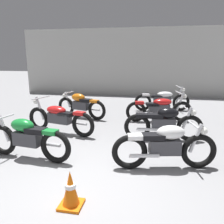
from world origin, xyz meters
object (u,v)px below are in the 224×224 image
motorcycle_left_row_0 (27,137)px  motorcycle_right_row_3 (162,99)px  motorcycle_left_row_1 (59,117)px  traffic_cone (71,190)px  motorcycle_left_row_2 (81,105)px  motorcycle_right_row_0 (165,145)px  motorcycle_right_row_1 (164,123)px  motorcycle_right_row_2 (160,108)px

motorcycle_left_row_0 → motorcycle_right_row_3: 5.77m
motorcycle_left_row_0 → motorcycle_right_row_3: size_ratio=0.92×
motorcycle_left_row_1 → traffic_cone: 3.34m
motorcycle_left_row_1 → motorcycle_right_row_3: (2.83, 3.38, 0.00)m
motorcycle_left_row_2 → motorcycle_right_row_0: bearing=-50.1°
motorcycle_left_row_1 → motorcycle_right_row_3: 4.41m
motorcycle_right_row_1 → traffic_cone: size_ratio=3.65×
motorcycle_right_row_3 → traffic_cone: (-1.36, -6.37, -0.19)m
motorcycle_right_row_1 → motorcycle_right_row_2: 1.78m
traffic_cone → motorcycle_left_row_2: bearing=107.1°
motorcycle_right_row_1 → motorcycle_right_row_2: (-0.09, 1.77, -0.01)m
motorcycle_right_row_2 → motorcycle_right_row_1: bearing=-86.9°
motorcycle_left_row_1 → motorcycle_right_row_0: size_ratio=1.10×
motorcycle_right_row_1 → motorcycle_right_row_2: bearing=93.1°
motorcycle_right_row_0 → traffic_cone: size_ratio=3.61×
motorcycle_left_row_1 → motorcycle_right_row_0: (2.79, -1.57, 0.01)m
motorcycle_left_row_1 → motorcycle_right_row_0: motorcycle_left_row_1 is taller
motorcycle_left_row_0 → motorcycle_right_row_2: size_ratio=0.92×
motorcycle_right_row_2 → traffic_cone: 4.90m
motorcycle_left_row_2 → traffic_cone: 4.94m
motorcycle_left_row_0 → traffic_cone: (1.44, -1.32, -0.20)m
traffic_cone → motorcycle_right_row_2: bearing=75.4°
motorcycle_right_row_2 → motorcycle_right_row_3: same height
motorcycle_left_row_1 → motorcycle_right_row_2: bearing=32.9°
motorcycle_left_row_0 → motorcycle_right_row_0: (2.76, 0.09, 0.00)m
motorcycle_right_row_0 → motorcycle_right_row_1: same height
motorcycle_left_row_1 → motorcycle_left_row_2: size_ratio=1.11×
motorcycle_right_row_0 → motorcycle_right_row_3: size_ratio=0.91×
motorcycle_left_row_1 → motorcycle_right_row_1: bearing=-0.4°
motorcycle_right_row_2 → motorcycle_right_row_0: bearing=-88.6°
motorcycle_left_row_0 → motorcycle_right_row_3: bearing=61.0°
motorcycle_left_row_2 → motorcycle_right_row_2: 2.68m
motorcycle_right_row_1 → motorcycle_right_row_3: size_ratio=0.92×
motorcycle_left_row_0 → motorcycle_right_row_0: 2.76m
motorcycle_left_row_2 → motorcycle_right_row_2: size_ratio=0.89×
motorcycle_right_row_1 → traffic_cone: (-1.33, -2.97, -0.20)m
motorcycle_left_row_1 → motorcycle_right_row_1: size_ratio=1.08×
motorcycle_right_row_0 → motorcycle_right_row_3: motorcycle_right_row_3 is taller
motorcycle_left_row_0 → motorcycle_right_row_1: size_ratio=1.00×
motorcycle_right_row_2 → motorcycle_right_row_3: bearing=85.7°
motorcycle_left_row_0 → motorcycle_right_row_0: same height
motorcycle_left_row_0 → motorcycle_right_row_3: (2.80, 5.04, -0.01)m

